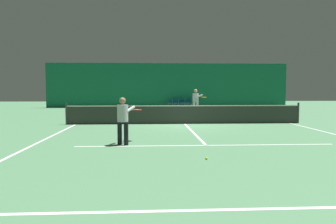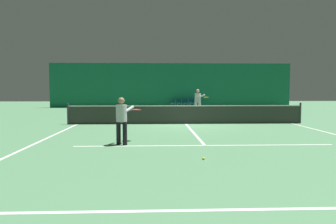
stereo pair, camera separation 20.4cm
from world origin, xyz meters
TOP-DOWN VIEW (x-y plane):
  - ground_plane at (0.00, 0.00)m, footprint 60.00×60.00m
  - backdrop_curtain at (0.00, 14.76)m, footprint 23.00×0.12m
  - court_line_baseline_far at (0.00, 11.90)m, footprint 11.00×0.10m
  - court_line_baseline_near at (0.00, -11.90)m, footprint 11.00×0.10m
  - court_line_service_far at (0.00, 6.40)m, footprint 8.25×0.10m
  - court_line_service_near at (0.00, -6.40)m, footprint 8.25×0.10m
  - court_line_sideline_left at (-5.50, 0.00)m, footprint 0.10×23.80m
  - court_line_sideline_right at (5.50, 0.00)m, footprint 0.10×23.80m
  - court_line_centre at (0.00, 0.00)m, footprint 0.10×12.80m
  - tennis_net at (0.00, 0.00)m, footprint 12.00×0.10m
  - player_near at (-2.62, -6.12)m, footprint 0.87×1.30m
  - player_far at (1.34, 5.37)m, footprint 0.89×1.42m
  - courtside_chair_0 at (0.23, 14.21)m, footprint 0.44×0.44m
  - courtside_chair_1 at (0.83, 14.21)m, footprint 0.44×0.44m
  - courtside_chair_2 at (1.44, 14.21)m, footprint 0.44×0.44m
  - courtside_chair_3 at (2.04, 14.21)m, footprint 0.44×0.44m
  - courtside_chair_4 at (2.65, 14.21)m, footprint 0.44×0.44m
  - tennis_ball at (-0.35, -8.46)m, footprint 0.07×0.07m

SIDE VIEW (x-z plane):
  - ground_plane at x=0.00m, z-range 0.00..0.00m
  - court_line_baseline_far at x=0.00m, z-range 0.00..0.00m
  - court_line_baseline_near at x=0.00m, z-range 0.00..0.00m
  - court_line_service_far at x=0.00m, z-range 0.00..0.00m
  - court_line_service_near at x=0.00m, z-range 0.00..0.00m
  - court_line_sideline_left at x=-5.50m, z-range 0.00..0.00m
  - court_line_sideline_right at x=5.50m, z-range 0.00..0.00m
  - court_line_centre at x=0.00m, z-range 0.00..0.00m
  - tennis_ball at x=-0.35m, z-range 0.00..0.07m
  - courtside_chair_0 at x=0.23m, z-range 0.07..0.91m
  - courtside_chair_1 at x=0.83m, z-range 0.07..0.91m
  - courtside_chair_2 at x=1.44m, z-range 0.07..0.91m
  - courtside_chair_3 at x=2.04m, z-range 0.07..0.91m
  - courtside_chair_4 at x=2.65m, z-range 0.07..0.91m
  - tennis_net at x=0.00m, z-range -0.02..1.05m
  - player_near at x=-2.62m, z-range 0.13..1.65m
  - player_far at x=1.34m, z-range 0.14..1.91m
  - backdrop_curtain at x=0.00m, z-range 0.00..4.21m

